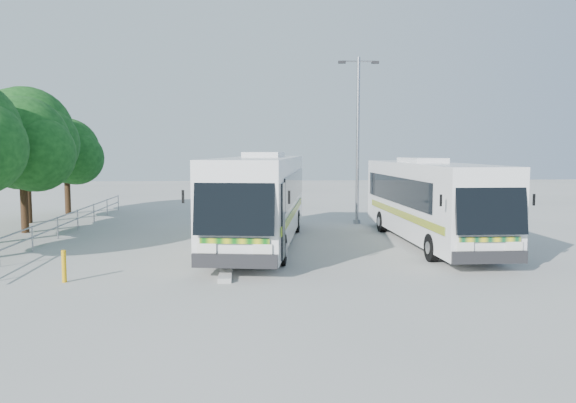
{
  "coord_description": "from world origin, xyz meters",
  "views": [
    {
      "loc": [
        -1.67,
        -22.42,
        3.95
      ],
      "look_at": [
        0.19,
        1.9,
        1.71
      ],
      "focal_mm": 35.0,
      "sensor_mm": 36.0,
      "label": 1
    }
  ],
  "objects": [
    {
      "name": "ground",
      "position": [
        0.0,
        0.0,
        0.0
      ],
      "size": [
        100.0,
        100.0,
        0.0
      ],
      "primitive_type": "plane",
      "color": "#A9A9A4",
      "rests_on": "ground"
    },
    {
      "name": "kerb_divider",
      "position": [
        -2.3,
        2.0,
        0.07
      ],
      "size": [
        0.4,
        16.0,
        0.15
      ],
      "primitive_type": "cube",
      "color": "#B2B2AD",
      "rests_on": "ground"
    },
    {
      "name": "bollard",
      "position": [
        -7.09,
        -5.45,
        0.49
      ],
      "size": [
        0.14,
        0.14,
        0.97
      ],
      "primitive_type": "cylinder",
      "rotation": [
        0.0,
        0.0,
        -0.01
      ],
      "color": "#CD970C",
      "rests_on": "ground"
    },
    {
      "name": "tree_far_c",
      "position": [
        -12.12,
        5.1,
        4.26
      ],
      "size": [
        4.97,
        4.69,
        6.49
      ],
      "color": "#382314",
      "rests_on": "ground"
    },
    {
      "name": "lamppost",
      "position": [
        4.32,
        7.22,
        4.87
      ],
      "size": [
        2.15,
        0.26,
        8.82
      ],
      "rotation": [
        0.0,
        0.0,
        -0.03
      ],
      "color": "gray",
      "rests_on": "ground"
    },
    {
      "name": "coach_main",
      "position": [
        -1.01,
        0.82,
        2.0
      ],
      "size": [
        4.64,
        13.39,
        3.65
      ],
      "rotation": [
        0.0,
        0.0,
        -0.16
      ],
      "color": "silver",
      "rests_on": "ground"
    },
    {
      "name": "coach_adjacent",
      "position": [
        6.06,
        0.64,
        1.87
      ],
      "size": [
        2.6,
        12.29,
        3.41
      ],
      "rotation": [
        0.0,
        0.0,
        0.0
      ],
      "color": "silver",
      "rests_on": "ground"
    },
    {
      "name": "tree_far_e",
      "position": [
        -12.63,
        13.3,
        3.89
      ],
      "size": [
        4.54,
        4.28,
        5.92
      ],
      "color": "#382314",
      "rests_on": "ground"
    },
    {
      "name": "railing",
      "position": [
        -10.0,
        4.0,
        0.74
      ],
      "size": [
        0.06,
        22.0,
        1.0
      ],
      "color": "gray",
      "rests_on": "ground"
    },
    {
      "name": "tree_far_d",
      "position": [
        -13.31,
        8.8,
        4.82
      ],
      "size": [
        5.62,
        5.3,
        7.33
      ],
      "color": "#382314",
      "rests_on": "ground"
    }
  ]
}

